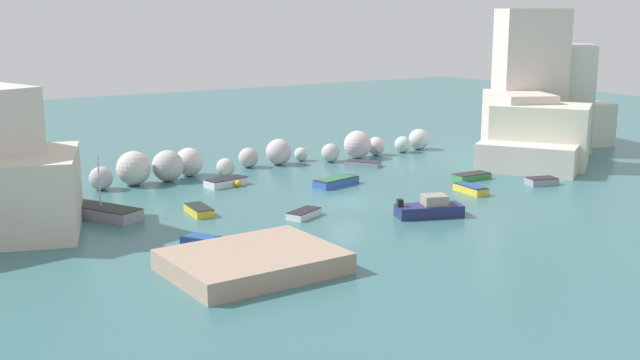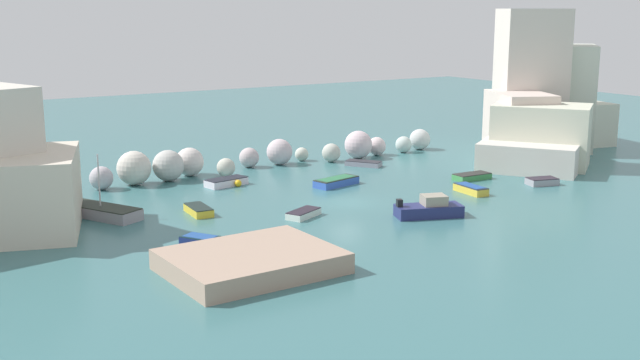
# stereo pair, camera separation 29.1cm
# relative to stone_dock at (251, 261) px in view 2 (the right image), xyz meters

# --- Properties ---
(cove_water) EXTENTS (160.00, 160.00, 0.00)m
(cove_water) POSITION_rel_stone_dock_xyz_m (12.87, 10.04, -0.55)
(cove_water) COLOR #396D70
(cove_water) RESTS_ON ground
(cliff_headland_right) EXTENTS (22.62, 16.41, 13.67)m
(cliff_headland_right) POSITION_rel_stone_dock_xyz_m (39.78, 16.35, 3.79)
(cliff_headland_right) COLOR beige
(cliff_headland_right) RESTS_ON ground
(rock_breakwater) EXTENTS (37.30, 4.10, 2.71)m
(rock_breakwater) POSITION_rel_stone_dock_xyz_m (12.90, 24.13, 0.57)
(rock_breakwater) COLOR beige
(rock_breakwater) RESTS_ON ground
(stone_dock) EXTENTS (8.86, 7.02, 1.10)m
(stone_dock) POSITION_rel_stone_dock_xyz_m (0.00, 0.00, 0.00)
(stone_dock) COLOR tan
(stone_dock) RESTS_ON ground
(channel_buoy) EXTENTS (0.54, 0.54, 0.54)m
(channel_buoy) POSITION_rel_stone_dock_xyz_m (8.59, 18.80, -0.28)
(channel_buoy) COLOR gold
(channel_buoy) RESTS_ON cove_water
(moored_boat_0) EXTENTS (4.75, 3.16, 1.46)m
(moored_boat_0) POSITION_rel_stone_dock_xyz_m (15.33, 3.75, -0.01)
(moored_boat_0) COLOR navy
(moored_boat_0) RESTS_ON cove_water
(moored_boat_1) EXTENTS (4.08, 2.30, 0.61)m
(moored_boat_1) POSITION_rel_stone_dock_xyz_m (15.34, 15.08, -0.23)
(moored_boat_1) COLOR blue
(moored_boat_1) RESTS_ON cove_water
(moored_boat_2) EXTENTS (4.39, 6.14, 4.28)m
(moored_boat_2) POSITION_rel_stone_dock_xyz_m (-3.33, 15.34, -0.15)
(moored_boat_2) COLOR gray
(moored_boat_2) RESTS_ON cove_water
(moored_boat_3) EXTENTS (2.18, 2.51, 0.51)m
(moored_boat_3) POSITION_rel_stone_dock_xyz_m (-0.26, 6.04, -0.28)
(moored_boat_3) COLOR navy
(moored_boat_3) RESTS_ON cove_water
(moored_boat_4) EXTENTS (3.16, 1.51, 0.50)m
(moored_boat_4) POSITION_rel_stone_dock_xyz_m (25.99, 11.09, -0.30)
(moored_boat_4) COLOR #3E8C49
(moored_boat_4) RESTS_ON cove_water
(moored_boat_5) EXTENTS (1.44, 2.88, 0.55)m
(moored_boat_5) POSITION_rel_stone_dock_xyz_m (2.53, 12.63, -0.28)
(moored_boat_5) COLOR yellow
(moored_boat_5) RESTS_ON cove_water
(moored_boat_6) EXTENTS (2.78, 3.26, 0.47)m
(moored_boat_6) POSITION_rel_stone_dock_xyz_m (21.77, 20.46, -0.32)
(moored_boat_6) COLOR gray
(moored_boat_6) RESTS_ON cove_water
(moored_boat_7) EXTENTS (2.87, 2.18, 0.49)m
(moored_boat_7) POSITION_rel_stone_dock_xyz_m (8.13, 8.12, -0.31)
(moored_boat_7) COLOR white
(moored_boat_7) RESTS_ON cove_water
(moored_boat_8) EXTENTS (3.50, 2.02, 0.60)m
(moored_boat_8) POSITION_rel_stone_dock_xyz_m (7.97, 19.65, -0.25)
(moored_boat_8) COLOR white
(moored_boat_8) RESTS_ON cove_water
(moored_boat_9) EXTENTS (2.61, 1.97, 0.56)m
(moored_boat_9) POSITION_rel_stone_dock_xyz_m (29.28, 6.61, -0.27)
(moored_boat_9) COLOR #95949D
(moored_boat_9) RESTS_ON cove_water
(moored_boat_10) EXTENTS (1.35, 2.99, 0.61)m
(moored_boat_10) POSITION_rel_stone_dock_xyz_m (22.48, 7.44, -0.23)
(moored_boat_10) COLOR gold
(moored_boat_10) RESTS_ON cove_water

